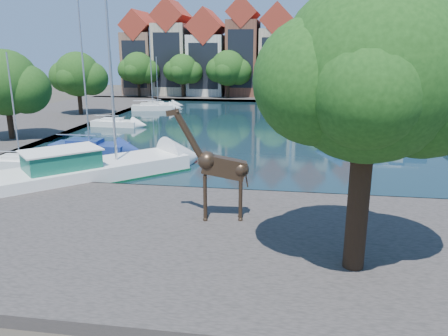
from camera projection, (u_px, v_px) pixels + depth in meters
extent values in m
plane|color=#38332B|center=(207.00, 195.00, 26.76)|extent=(160.00, 160.00, 0.00)
cube|color=black|center=(247.00, 127.00, 49.64)|extent=(38.00, 50.00, 0.08)
cube|color=#46403D|center=(178.00, 239.00, 20.02)|extent=(50.00, 14.00, 0.50)
cube|color=#46403D|center=(264.00, 96.00, 80.09)|extent=(60.00, 16.00, 0.50)
cube|color=#46403D|center=(43.00, 120.00, 53.23)|extent=(14.00, 52.00, 0.50)
cylinder|color=#332114|center=(358.00, 200.00, 16.23)|extent=(0.80, 0.80, 5.50)
sphere|color=#184012|center=(369.00, 71.00, 15.00)|extent=(6.40, 6.40, 6.40)
sphere|color=#184012|center=(424.00, 90.00, 15.17)|extent=(4.80, 4.80, 4.80)
sphere|color=#184012|center=(317.00, 81.00, 14.96)|extent=(4.48, 4.48, 4.48)
cube|color=#855F48|center=(143.00, 64.00, 81.93)|extent=(5.39, 9.00, 11.00)
cube|color=maroon|center=(141.00, 26.00, 80.16)|extent=(5.44, 9.18, 5.44)
cube|color=black|center=(134.00, 64.00, 77.66)|extent=(4.40, 0.05, 8.25)
cube|color=#B9AC8E|center=(174.00, 60.00, 80.86)|extent=(5.88, 9.00, 12.50)
cube|color=maroon|center=(172.00, 17.00, 78.86)|extent=(5.94, 9.18, 5.94)
cube|color=black|center=(167.00, 60.00, 76.59)|extent=(4.80, 0.05, 9.38)
cube|color=silver|center=(208.00, 65.00, 80.17)|extent=(6.37, 9.00, 10.50)
cube|color=maroon|center=(208.00, 27.00, 78.41)|extent=(6.43, 9.18, 6.43)
cube|color=black|center=(203.00, 66.00, 75.90)|extent=(5.20, 0.05, 7.88)
cube|color=brown|center=(243.00, 58.00, 78.90)|extent=(5.39, 9.00, 13.00)
cube|color=maroon|center=(244.00, 13.00, 76.86)|extent=(5.44, 9.18, 5.44)
cube|color=black|center=(240.00, 59.00, 74.62)|extent=(4.40, 0.05, 9.75)
cube|color=#C3AB8B|center=(276.00, 63.00, 78.22)|extent=(5.88, 9.00, 11.50)
cube|color=maroon|center=(278.00, 21.00, 76.35)|extent=(5.94, 9.18, 5.94)
cube|color=black|center=(275.00, 64.00, 73.95)|extent=(4.80, 0.05, 8.62)
cube|color=beige|center=(313.00, 62.00, 77.20)|extent=(6.37, 9.00, 12.00)
cube|color=maroon|center=(316.00, 17.00, 75.24)|extent=(6.43, 9.18, 6.43)
cube|color=black|center=(315.00, 62.00, 72.93)|extent=(5.20, 0.05, 9.00)
cube|color=#885E41|center=(351.00, 66.00, 76.45)|extent=(5.39, 9.00, 10.50)
cube|color=maroon|center=(354.00, 27.00, 74.75)|extent=(5.44, 9.18, 5.44)
cube|color=black|center=(354.00, 67.00, 72.18)|extent=(4.40, 0.05, 7.88)
cylinder|color=#332114|center=(139.00, 87.00, 77.57)|extent=(0.50, 0.50, 3.20)
sphere|color=#1C4413|center=(138.00, 68.00, 76.71)|extent=(5.60, 5.60, 5.60)
sphere|color=#1C4413|center=(148.00, 71.00, 76.89)|extent=(4.20, 4.20, 4.20)
sphere|color=#1C4413|center=(129.00, 70.00, 76.62)|extent=(3.92, 3.92, 3.92)
cylinder|color=#332114|center=(183.00, 88.00, 76.40)|extent=(0.50, 0.50, 3.20)
sphere|color=#1C4413|center=(182.00, 69.00, 75.57)|extent=(5.20, 5.20, 5.20)
sphere|color=#1C4413|center=(192.00, 72.00, 75.77)|extent=(3.90, 3.90, 3.90)
sphere|color=#1C4413|center=(174.00, 71.00, 75.47)|extent=(3.64, 3.64, 3.64)
cylinder|color=#332114|center=(228.00, 88.00, 75.24)|extent=(0.50, 0.50, 3.20)
sphere|color=#1C4413|center=(228.00, 68.00, 74.34)|extent=(6.00, 6.00, 6.00)
sphere|color=#1C4413|center=(239.00, 72.00, 74.52)|extent=(4.50, 4.50, 4.50)
sphere|color=#1C4413|center=(218.00, 70.00, 74.28)|extent=(4.20, 4.20, 4.20)
cylinder|color=#332114|center=(274.00, 89.00, 74.07)|extent=(0.50, 0.50, 3.20)
sphere|color=#1C4413|center=(275.00, 70.00, 73.22)|extent=(5.40, 5.40, 5.40)
sphere|color=#1C4413|center=(285.00, 73.00, 73.41)|extent=(4.05, 4.05, 4.05)
sphere|color=#1C4413|center=(266.00, 71.00, 73.13)|extent=(3.78, 3.78, 3.78)
cylinder|color=#332114|center=(322.00, 90.00, 72.90)|extent=(0.50, 0.50, 3.20)
sphere|color=#1C4413|center=(324.00, 69.00, 72.02)|extent=(5.80, 5.80, 5.80)
sphere|color=#1C4413|center=(334.00, 73.00, 72.20)|extent=(4.35, 4.35, 4.35)
sphere|color=#1C4413|center=(314.00, 71.00, 71.95)|extent=(4.06, 4.06, 4.06)
cylinder|color=#332114|center=(372.00, 90.00, 71.73)|extent=(0.50, 0.50, 3.20)
sphere|color=#1C4413|center=(374.00, 71.00, 70.90)|extent=(5.20, 5.20, 5.20)
sphere|color=#1C4413|center=(383.00, 74.00, 71.10)|extent=(3.90, 3.90, 3.90)
sphere|color=#1C4413|center=(365.00, 72.00, 70.80)|extent=(3.64, 3.64, 3.64)
cylinder|color=#332114|center=(10.00, 121.00, 40.69)|extent=(0.54, 0.54, 3.40)
sphere|color=#1C4413|center=(5.00, 83.00, 39.77)|extent=(6.00, 6.00, 6.00)
sphere|color=#1C4413|center=(26.00, 89.00, 39.95)|extent=(4.50, 4.50, 4.50)
cylinder|color=#332114|center=(80.00, 101.00, 56.09)|extent=(0.54, 0.54, 3.40)
sphere|color=#1C4413|center=(78.00, 74.00, 55.20)|extent=(5.60, 5.60, 5.60)
sphere|color=#1C4413|center=(92.00, 79.00, 55.39)|extent=(4.20, 4.20, 4.20)
sphere|color=#1C4413|center=(65.00, 76.00, 55.12)|extent=(3.92, 3.92, 3.92)
cylinder|color=#39291C|center=(205.00, 199.00, 21.20)|extent=(0.17, 0.17, 2.28)
cylinder|color=#39291C|center=(205.00, 195.00, 21.66)|extent=(0.17, 0.17, 2.28)
cylinder|color=#39291C|center=(241.00, 198.00, 21.21)|extent=(0.17, 0.17, 2.28)
cylinder|color=#39291C|center=(240.00, 195.00, 21.67)|extent=(0.17, 0.17, 2.28)
cube|color=#39291C|center=(224.00, 167.00, 21.03)|extent=(2.28, 0.93, 1.33)
cylinder|color=#39291C|center=(190.00, 137.00, 20.64)|extent=(1.49, 0.55, 2.36)
cube|color=#39291C|center=(173.00, 113.00, 20.33)|extent=(0.66, 0.29, 0.36)
cube|color=white|center=(96.00, 169.00, 29.64)|extent=(11.54, 11.52, 1.40)
cube|color=#145B46|center=(62.00, 161.00, 28.13)|extent=(5.11, 5.11, 1.29)
cylinder|color=#B2B2B7|center=(111.00, 82.00, 28.97)|extent=(0.17, 0.17, 10.76)
cube|color=white|center=(20.00, 162.00, 32.64)|extent=(5.01, 1.85, 0.83)
cube|color=white|center=(20.00, 158.00, 32.56)|extent=(2.20, 1.27, 0.46)
cylinder|color=#B2B2B7|center=(13.00, 107.00, 31.56)|extent=(0.11, 0.11, 7.73)
cube|color=navy|center=(90.00, 147.00, 37.29)|extent=(6.47, 2.33, 1.03)
cube|color=navy|center=(89.00, 143.00, 37.20)|extent=(2.84, 1.61, 0.57)
cylinder|color=#B2B2B7|center=(83.00, 66.00, 35.51)|extent=(0.14, 0.14, 12.88)
cube|color=white|center=(115.00, 123.00, 50.01)|extent=(5.33, 1.99, 0.84)
cube|color=white|center=(115.00, 120.00, 49.93)|extent=(2.34, 1.35, 0.47)
cylinder|color=#B2B2B7|center=(113.00, 87.00, 48.93)|extent=(0.11, 0.11, 7.71)
cube|color=white|center=(158.00, 105.00, 65.92)|extent=(5.63, 3.85, 0.83)
cube|color=white|center=(158.00, 103.00, 65.85)|extent=(2.66, 2.13, 0.46)
cylinder|color=#B2B2B7|center=(157.00, 80.00, 64.95)|extent=(0.11, 0.11, 6.86)
cube|color=silver|center=(153.00, 107.00, 63.18)|extent=(6.17, 3.32, 0.96)
cube|color=silver|center=(153.00, 105.00, 63.09)|extent=(2.82, 1.98, 0.53)
cylinder|color=#B2B2B7|center=(151.00, 67.00, 61.70)|extent=(0.13, 0.13, 10.69)
cube|color=silver|center=(373.00, 146.00, 38.13)|extent=(5.38, 3.11, 0.85)
cube|color=silver|center=(374.00, 142.00, 38.06)|extent=(2.48, 1.81, 0.47)
cylinder|color=#B2B2B7|center=(378.00, 91.00, 36.88)|extent=(0.11, 0.11, 9.05)
cube|color=navy|center=(378.00, 144.00, 38.23)|extent=(7.66, 2.82, 1.01)
cube|color=navy|center=(379.00, 141.00, 38.14)|extent=(3.37, 1.93, 0.56)
cylinder|color=#B2B2B7|center=(386.00, 65.00, 36.43)|extent=(0.13, 0.13, 13.04)
cube|color=silver|center=(372.00, 119.00, 52.33)|extent=(6.62, 2.72, 0.99)
cube|color=silver|center=(372.00, 116.00, 52.25)|extent=(2.94, 1.78, 0.55)
cylinder|color=#B2B2B7|center=(376.00, 68.00, 50.76)|extent=(0.13, 0.13, 11.36)
cube|color=silver|center=(364.00, 109.00, 61.27)|extent=(5.06, 3.01, 0.86)
cube|color=silver|center=(364.00, 107.00, 61.19)|extent=(2.35, 1.74, 0.48)
cylinder|color=#B2B2B7|center=(366.00, 76.00, 60.08)|extent=(0.11, 0.11, 8.56)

